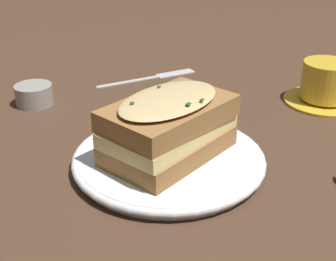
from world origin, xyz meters
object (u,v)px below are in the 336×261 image
at_px(teacup_with_saucer, 327,85).
at_px(fork, 158,76).
at_px(condiment_pot, 34,95).
at_px(sandwich, 170,127).
at_px(dinner_plate, 168,159).

height_order(teacup_with_saucer, fork, teacup_with_saucer).
bearing_deg(condiment_pot, teacup_with_saucer, -79.72).
bearing_deg(teacup_with_saucer, fork, 145.43).
bearing_deg(fork, teacup_with_saucer, 39.00).
bearing_deg(fork, condiment_pot, -84.48).
xyz_separation_m(sandwich, fork, (0.31, 0.07, -0.05)).
xyz_separation_m(teacup_with_saucer, condiment_pot, (-0.08, 0.46, -0.01)).
bearing_deg(teacup_with_saucer, condiment_pot, 169.99).
distance_m(sandwich, fork, 0.32).
distance_m(fork, condiment_pot, 0.23).
bearing_deg(dinner_plate, teacup_with_saucer, -42.42).
bearing_deg(fork, sandwich, -23.78).
distance_m(dinner_plate, condiment_pot, 0.29).
xyz_separation_m(dinner_plate, teacup_with_saucer, (0.24, -0.22, 0.02)).
relative_size(sandwich, fork, 1.11).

